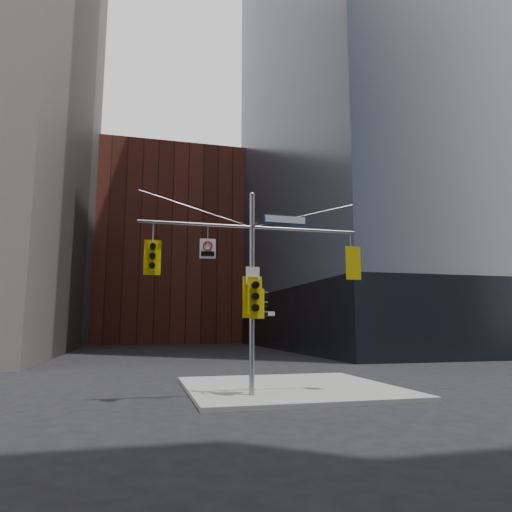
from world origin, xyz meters
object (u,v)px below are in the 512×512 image
signal_assembly (252,271)px  traffic_light_east_arm (351,264)px  traffic_light_west_arm (152,257)px  traffic_light_pole_front (254,297)px  street_sign_blade (285,220)px  traffic_light_pole_side (261,304)px  regulatory_sign_arm (208,248)px

signal_assembly → traffic_light_east_arm: 3.87m
traffic_light_west_arm → traffic_light_east_arm: 7.31m
traffic_light_east_arm → traffic_light_pole_front: traffic_light_east_arm is taller
street_sign_blade → traffic_light_pole_side: bearing=177.5°
traffic_light_east_arm → regulatory_sign_arm: (-5.44, -0.02, 0.37)m
traffic_light_pole_side → traffic_light_pole_front: size_ratio=0.71×
traffic_light_pole_front → street_sign_blade: street_sign_blade is taller
signal_assembly → regulatory_sign_arm: (-1.59, -0.02, 0.75)m
traffic_light_west_arm → traffic_light_pole_front: 3.72m
traffic_light_west_arm → traffic_light_east_arm: size_ratio=0.97×
traffic_light_pole_side → street_sign_blade: 3.24m
street_sign_blade → regulatory_sign_arm: (-2.86, -0.02, -1.18)m
signal_assembly → traffic_light_west_arm: size_ratio=6.63×
regulatory_sign_arm → signal_assembly: bearing=6.7°
signal_assembly → traffic_light_west_arm: signal_assembly is taller
traffic_light_pole_side → street_sign_blade: size_ratio=0.63×
traffic_light_pole_side → traffic_light_pole_front: traffic_light_pole_front is taller
signal_assembly → traffic_light_east_arm: signal_assembly is taller
signal_assembly → traffic_light_west_arm: (-3.46, 0.01, 0.38)m
traffic_light_pole_front → street_sign_blade: size_ratio=0.88×
traffic_light_pole_side → traffic_light_west_arm: bearing=85.4°
traffic_light_pole_side → regulatory_sign_arm: size_ratio=1.49×
signal_assembly → traffic_light_west_arm: bearing=179.8°
signal_assembly → traffic_light_pole_side: 1.21m
signal_assembly → traffic_light_pole_side: signal_assembly is taller
traffic_light_pole_side → regulatory_sign_arm: bearing=86.3°
signal_assembly → regulatory_sign_arm: 1.76m
traffic_light_east_arm → traffic_light_pole_side: traffic_light_east_arm is taller
traffic_light_west_arm → traffic_light_pole_side: size_ratio=1.17×
traffic_light_pole_front → signal_assembly: bearing=89.6°
signal_assembly → traffic_light_pole_side: bearing=1.9°
traffic_light_east_arm → traffic_light_pole_front: bearing=3.5°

